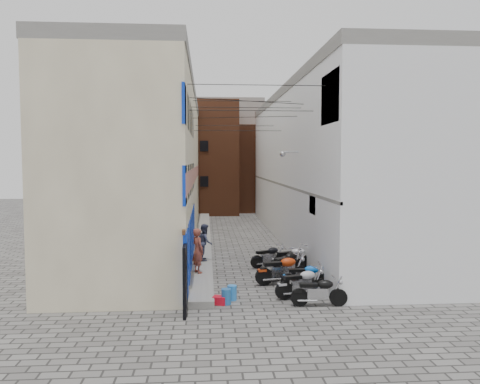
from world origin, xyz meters
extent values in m
plane|color=#504D4B|center=(0.00, 0.00, 0.00)|extent=(90.00, 90.00, 0.00)
cube|color=slate|center=(-2.05, 13.00, 0.12)|extent=(0.90, 26.00, 0.25)
cube|color=#C0B391|center=(-5.00, 13.00, 4.25)|extent=(5.00, 26.00, 8.50)
cube|color=tan|center=(-2.54, 13.00, 4.00)|extent=(0.10, 26.00, 0.80)
cube|color=#0C32BC|center=(-2.53, 4.90, 1.30)|extent=(0.12, 10.20, 2.40)
cube|color=#0C32BC|center=(-2.55, 4.90, 5.30)|extent=(0.10, 10.20, 4.00)
cube|color=slate|center=(-5.00, 13.00, 8.75)|extent=(5.10, 26.00, 0.50)
cube|color=black|center=(-2.52, -0.40, 1.10)|extent=(0.10, 1.20, 2.20)
cube|color=white|center=(5.00, 13.00, 4.25)|extent=(5.00, 26.00, 8.50)
cube|color=#0C32BC|center=(2.55, 1.50, 7.00)|extent=(0.10, 2.40, 1.80)
cube|color=white|center=(2.56, 4.00, 3.00)|extent=(0.08, 1.00, 0.70)
cylinder|color=#B2B2B7|center=(2.15, 7.00, 5.20)|extent=(0.80, 0.06, 0.06)
sphere|color=#B2B2B7|center=(1.75, 7.00, 5.10)|extent=(0.28, 0.28, 0.28)
cube|color=slate|center=(5.00, 13.00, 8.75)|extent=(5.10, 26.00, 0.50)
cube|color=slate|center=(2.54, 13.00, 3.40)|extent=(0.10, 26.00, 0.12)
cube|color=brown|center=(-2.00, 28.00, 5.00)|extent=(6.00, 6.00, 10.00)
cube|color=brown|center=(3.00, 30.00, 4.00)|extent=(5.00, 6.00, 8.00)
cube|color=slate|center=(0.00, 34.00, 5.50)|extent=(8.00, 5.00, 11.00)
cube|color=black|center=(0.00, 25.20, 1.20)|extent=(2.00, 0.30, 2.40)
cylinder|color=black|center=(0.00, 2.00, 7.50)|extent=(5.20, 0.02, 0.02)
cylinder|color=black|center=(0.00, 4.00, 6.80)|extent=(5.20, 0.02, 0.02)
cylinder|color=black|center=(0.00, 6.50, 7.20)|extent=(5.20, 0.02, 0.02)
cylinder|color=black|center=(0.00, 9.00, 7.80)|extent=(5.20, 0.02, 0.02)
cylinder|color=black|center=(0.00, 12.00, 6.50)|extent=(5.20, 0.02, 0.02)
cylinder|color=black|center=(0.00, 15.00, 7.00)|extent=(5.20, 0.02, 0.02)
cylinder|color=black|center=(0.00, 5.00, 7.30)|extent=(5.65, 2.07, 0.02)
cylinder|color=black|center=(0.00, 8.00, 6.90)|extent=(5.80, 1.58, 0.02)
imported|color=brown|center=(-2.20, 3.95, 1.16)|extent=(0.70, 0.79, 1.81)
imported|color=#3A3E57|center=(-1.91, 6.35, 1.08)|extent=(0.66, 0.83, 1.66)
cylinder|color=#2160A5|center=(-1.20, 0.50, 0.26)|extent=(0.36, 0.36, 0.52)
cylinder|color=#2B7FD8|center=(-0.98, 0.94, 0.26)|extent=(0.42, 0.42, 0.51)
cube|color=red|center=(-1.42, 0.50, 0.14)|extent=(0.51, 0.44, 0.27)
camera|label=1|loc=(-1.86, -14.84, 4.82)|focal=35.00mm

